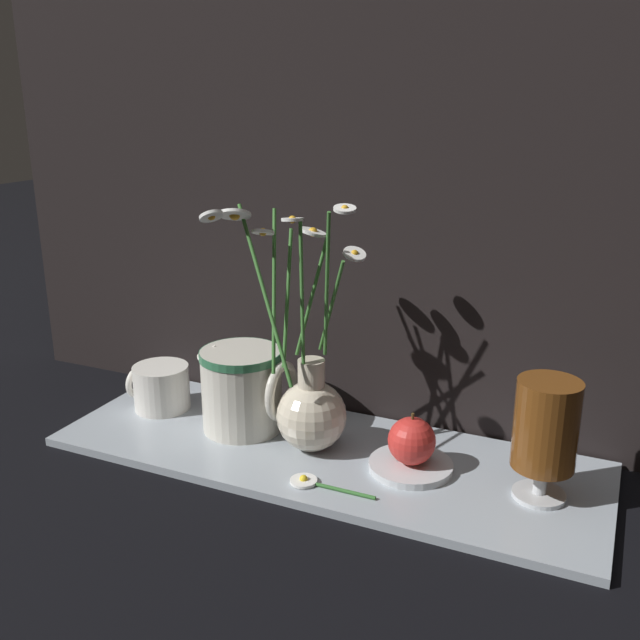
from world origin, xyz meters
The scene contains 10 objects.
ground_plane centered at (0.00, 0.00, 0.00)m, with size 6.00×6.00×0.00m, color black.
shelf centered at (0.00, 0.00, 0.01)m, with size 0.78×0.27×0.01m.
backdrop_wall centered at (0.00, 0.15, 0.55)m, with size 1.28×0.02×1.10m.
vase_with_flowers centered at (-0.02, 0.00, 0.08)m, with size 0.18×0.21×0.36m.
yellow_mug centered at (-0.30, 0.02, 0.05)m, with size 0.10×0.09×0.07m.
ceramic_pitcher centered at (-0.14, 0.02, 0.08)m, with size 0.15×0.12×0.14m.
tea_glass centered at (0.30, 0.00, 0.11)m, with size 0.08×0.08×0.16m.
saucer_plate centered at (0.13, 0.00, 0.02)m, with size 0.11×0.11×0.01m.
orange_fruit centered at (0.13, 0.00, 0.05)m, with size 0.06×0.06×0.07m.
loose_daisy centered at (0.03, -0.09, 0.02)m, with size 0.12×0.04×0.01m.
Camera 1 is at (0.37, -0.83, 0.50)m, focal length 40.00 mm.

